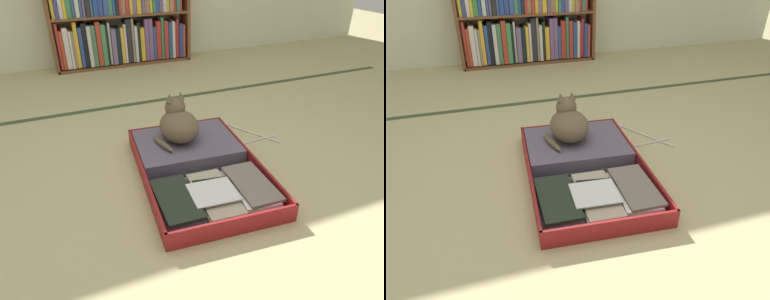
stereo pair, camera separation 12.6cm
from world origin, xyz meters
TOP-DOWN VIEW (x-y plane):
  - ground_plane at (0.00, 0.00)m, footprint 10.00×10.00m
  - tatami_border at (0.00, 1.24)m, footprint 4.80×0.05m
  - bookshelf at (0.22, 2.27)m, footprint 1.30×0.22m
  - open_suitcase at (0.13, 0.25)m, footprint 0.64×0.93m
  - black_cat at (0.11, 0.47)m, footprint 0.25×0.27m
  - clothes_hanger at (0.56, 0.53)m, footprint 0.33×0.43m

SIDE VIEW (x-z plane):
  - ground_plane at x=0.00m, z-range 0.00..0.00m
  - tatami_border at x=0.00m, z-range 0.00..0.00m
  - clothes_hanger at x=0.56m, z-range 0.00..0.01m
  - open_suitcase at x=0.13m, z-range -0.01..0.09m
  - black_cat at x=0.11m, z-range 0.05..0.31m
  - bookshelf at x=0.22m, z-range -0.03..0.90m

